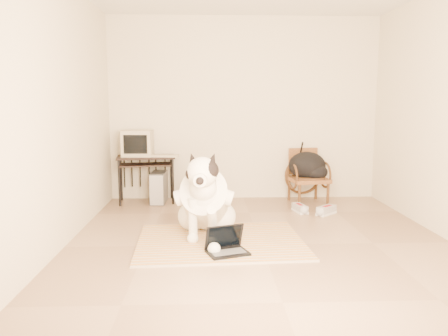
{
  "coord_description": "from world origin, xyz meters",
  "views": [
    {
      "loc": [
        -0.54,
        -4.31,
        1.45
      ],
      "look_at": [
        -0.37,
        0.22,
        0.77
      ],
      "focal_mm": 35.0,
      "sensor_mm": 36.0,
      "label": 1
    }
  ],
  "objects": [
    {
      "name": "rattan_chair",
      "position": [
        0.9,
        1.9,
        0.39
      ],
      "size": [
        0.59,
        0.57,
        0.78
      ],
      "color": "brown",
      "rests_on": "floor"
    },
    {
      "name": "backpack",
      "position": [
        0.9,
        1.83,
        0.54
      ],
      "size": [
        0.54,
        0.45,
        0.39
      ],
      "color": "black",
      "rests_on": "rattan_chair"
    },
    {
      "name": "dog",
      "position": [
        -0.57,
        0.31,
        0.39
      ],
      "size": [
        0.66,
        1.39,
        0.99
      ],
      "color": "white",
      "rests_on": "rug"
    },
    {
      "name": "computer_desk",
      "position": [
        -1.44,
        1.98,
        0.59
      ],
      "size": [
        0.87,
        0.56,
        0.68
      ],
      "color": "black",
      "rests_on": "floor"
    },
    {
      "name": "wall_front",
      "position": [
        0.0,
        -2.25,
        1.35
      ],
      "size": [
        4.5,
        0.0,
        4.5
      ],
      "primitive_type": "plane",
      "rotation": [
        -1.57,
        0.0,
        0.0
      ],
      "color": "beige",
      "rests_on": "floor"
    },
    {
      "name": "rug",
      "position": [
        -0.41,
        0.09,
        0.01
      ],
      "size": [
        1.78,
        1.4,
        0.02
      ],
      "color": "orange",
      "rests_on": "floor"
    },
    {
      "name": "pc_tower",
      "position": [
        -1.26,
        1.97,
        0.22
      ],
      "size": [
        0.22,
        0.48,
        0.45
      ],
      "color": "#4A4A4D",
      "rests_on": "floor"
    },
    {
      "name": "floor",
      "position": [
        0.0,
        0.0,
        0.0
      ],
      "size": [
        4.5,
        4.5,
        0.0
      ],
      "primitive_type": "plane",
      "color": "#8E7157",
      "rests_on": "ground"
    },
    {
      "name": "wall_back",
      "position": [
        0.0,
        2.25,
        1.35
      ],
      "size": [
        4.5,
        0.0,
        4.5
      ],
      "primitive_type": "plane",
      "rotation": [
        1.57,
        0.0,
        0.0
      ],
      "color": "beige",
      "rests_on": "floor"
    },
    {
      "name": "sneaker_left",
      "position": [
        0.68,
        1.33,
        0.05
      ],
      "size": [
        0.18,
        0.31,
        0.1
      ],
      "color": "silver",
      "rests_on": "floor"
    },
    {
      "name": "desk_keyboard",
      "position": [
        -1.17,
        1.89,
        0.7
      ],
      "size": [
        0.43,
        0.2,
        0.03
      ],
      "primitive_type": "cube",
      "rotation": [
        0.0,
        0.0,
        -0.1
      ],
      "color": "#B3A88D",
      "rests_on": "computer_desk"
    },
    {
      "name": "laptop",
      "position": [
        -0.37,
        -0.28,
        0.08
      ],
      "size": [
        0.45,
        0.38,
        0.27
      ],
      "color": "black",
      "rests_on": "rug"
    },
    {
      "name": "crt_monitor",
      "position": [
        -1.55,
        2.02,
        0.87
      ],
      "size": [
        0.42,
        0.41,
        0.37
      ],
      "color": "#B3A88D",
      "rests_on": "computer_desk"
    },
    {
      "name": "sneaker_right",
      "position": [
        1.0,
        1.2,
        0.05
      ],
      "size": [
        0.32,
        0.31,
        0.11
      ],
      "color": "silver",
      "rests_on": "floor"
    },
    {
      "name": "wall_left",
      "position": [
        -2.0,
        0.0,
        1.35
      ],
      "size": [
        0.0,
        4.5,
        4.5
      ],
      "primitive_type": "plane",
      "rotation": [
        1.57,
        0.0,
        1.57
      ],
      "color": "beige",
      "rests_on": "floor"
    }
  ]
}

